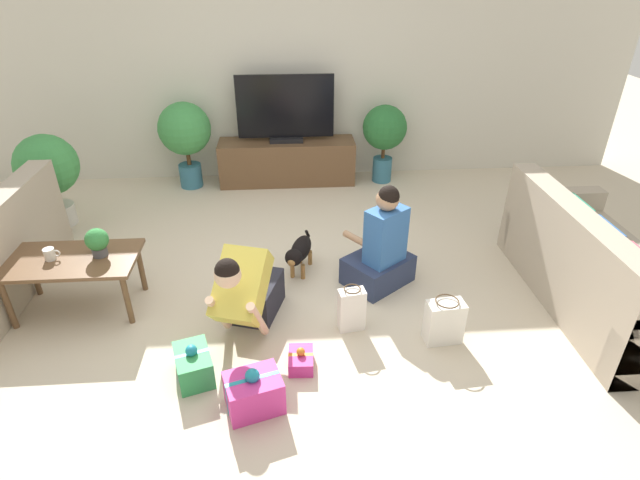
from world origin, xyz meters
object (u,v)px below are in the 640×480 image
at_px(potted_plant_back_right, 384,132).
at_px(gift_bag_a, 444,321).
at_px(tv_console, 287,162).
at_px(person_sitting, 381,250).
at_px(tabletop_plant, 97,241).
at_px(potted_plant_corner_left, 48,169).
at_px(gift_box_b, 254,392).
at_px(coffee_table, 72,264).
at_px(mug, 50,254).
at_px(potted_plant_back_left, 185,133).
at_px(dog, 299,252).
at_px(gift_bag_b, 351,309).
at_px(person_kneeling, 248,290).
at_px(sofa_right, 596,271).
at_px(gift_box_c, 301,360).
at_px(gift_box_a, 194,365).
at_px(tv, 285,112).

height_order(potted_plant_back_right, gift_bag_a, potted_plant_back_right).
xyz_separation_m(tv_console, person_sitting, (0.74, -2.22, 0.06)).
bearing_deg(tabletop_plant, gift_bag_a, -13.59).
height_order(potted_plant_corner_left, potted_plant_back_right, potted_plant_corner_left).
bearing_deg(tabletop_plant, gift_box_b, -43.78).
bearing_deg(coffee_table, mug, -178.61).
bearing_deg(potted_plant_corner_left, potted_plant_back_left, 36.64).
bearing_deg(tv_console, potted_plant_back_left, -177.51).
relative_size(coffee_table, person_sitting, 1.07).
xyz_separation_m(dog, gift_bag_b, (0.35, -0.75, -0.05)).
bearing_deg(mug, gift_box_b, -35.71).
distance_m(potted_plant_back_left, person_kneeling, 2.82).
height_order(sofa_right, person_kneeling, sofa_right).
height_order(potted_plant_back_left, dog, potted_plant_back_left).
bearing_deg(potted_plant_back_right, gift_box_c, -109.59).
bearing_deg(potted_plant_back_right, coffee_table, -140.03).
bearing_deg(tv_console, potted_plant_corner_left, -158.24).
bearing_deg(gift_bag_a, gift_box_a, -172.08).
distance_m(potted_plant_corner_left, person_sitting, 3.35).
bearing_deg(potted_plant_corner_left, tv, 21.76).
height_order(potted_plant_back_left, gift_bag_b, potted_plant_back_left).
bearing_deg(person_sitting, potted_plant_back_left, -86.20).
height_order(tv_console, gift_box_c, tv_console).
xyz_separation_m(tv_console, gift_bag_b, (0.43, -2.79, -0.09)).
bearing_deg(gift_box_b, potted_plant_corner_left, 129.14).
distance_m(coffee_table, gift_box_a, 1.31).
distance_m(tv, potted_plant_back_right, 1.18).
distance_m(coffee_table, potted_plant_back_right, 3.65).
bearing_deg(gift_box_a, gift_box_c, 3.86).
bearing_deg(potted_plant_corner_left, gift_box_c, -43.13).
xyz_separation_m(coffee_table, tv, (1.64, 2.39, 0.46)).
relative_size(tv_console, gift_bag_a, 4.55).
distance_m(sofa_right, gift_bag_a, 1.35).
bearing_deg(dog, potted_plant_back_left, 139.87).
distance_m(person_kneeling, gift_box_c, 0.63).
xyz_separation_m(potted_plant_back_left, person_sitting, (1.89, -2.17, -0.34)).
xyz_separation_m(tv, gift_box_a, (-0.66, -3.21, -0.75)).
bearing_deg(sofa_right, tabletop_plant, 86.42).
distance_m(sofa_right, tv, 3.55).
relative_size(sofa_right, gift_box_c, 8.02).
xyz_separation_m(potted_plant_back_right, dog, (-1.07, -1.99, -0.39)).
xyz_separation_m(person_kneeling, tabletop_plant, (-1.11, 0.36, 0.25)).
bearing_deg(gift_box_a, tabletop_plant, 132.43).
xyz_separation_m(tv_console, gift_box_c, (0.04, -3.16, -0.20)).
relative_size(potted_plant_corner_left, potted_plant_back_right, 1.02).
relative_size(sofa_right, tv, 1.69).
relative_size(dog, gift_box_b, 1.40).
bearing_deg(gift_box_c, gift_bag_b, 43.82).
relative_size(potted_plant_back_right, person_kneeling, 1.12).
relative_size(person_kneeling, gift_bag_b, 2.30).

